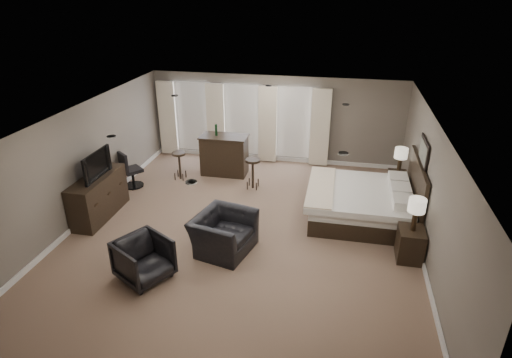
% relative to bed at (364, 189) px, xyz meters
% --- Properties ---
extents(room, '(7.60, 8.60, 2.64)m').
position_rel_bed_xyz_m(room, '(-2.58, -1.09, 0.55)').
color(room, '#7B614E').
rests_on(room, ground).
extents(window_bay, '(5.25, 0.20, 2.30)m').
position_rel_bed_xyz_m(window_bay, '(-3.58, 3.02, 0.45)').
color(window_bay, silver).
rests_on(window_bay, room).
extents(bed, '(2.35, 2.24, 1.49)m').
position_rel_bed_xyz_m(bed, '(0.00, 0.00, 0.00)').
color(bed, silver).
rests_on(bed, ground).
extents(nightstand_near, '(0.49, 0.60, 0.66)m').
position_rel_bed_xyz_m(nightstand_near, '(0.89, -1.45, -0.42)').
color(nightstand_near, black).
rests_on(nightstand_near, ground).
extents(nightstand_far, '(0.46, 0.56, 0.61)m').
position_rel_bed_xyz_m(nightstand_far, '(0.89, 1.45, -0.44)').
color(nightstand_far, black).
rests_on(nightstand_far, ground).
extents(lamp_near, '(0.33, 0.33, 0.68)m').
position_rel_bed_xyz_m(lamp_near, '(0.89, -1.45, 0.25)').
color(lamp_near, beige).
rests_on(lamp_near, nightstand_near).
extents(lamp_far, '(0.32, 0.32, 0.67)m').
position_rel_bed_xyz_m(lamp_far, '(0.89, 1.45, 0.20)').
color(lamp_far, beige).
rests_on(lamp_far, nightstand_far).
extents(wall_art, '(0.04, 0.96, 0.56)m').
position_rel_bed_xyz_m(wall_art, '(1.12, 0.00, 1.00)').
color(wall_art, slate).
rests_on(wall_art, room).
extents(dresser, '(0.56, 1.74, 1.01)m').
position_rel_bed_xyz_m(dresser, '(-6.03, -1.12, -0.24)').
color(dresser, black).
rests_on(dresser, ground).
extents(tv, '(0.62, 1.07, 0.14)m').
position_rel_bed_xyz_m(tv, '(-6.03, -1.12, 0.33)').
color(tv, black).
rests_on(tv, dresser).
extents(armchair_near, '(1.06, 1.37, 1.06)m').
position_rel_bed_xyz_m(armchair_near, '(-2.81, -1.90, -0.22)').
color(armchair_near, black).
rests_on(armchair_near, ground).
extents(armchair_far, '(1.14, 1.16, 0.89)m').
position_rel_bed_xyz_m(armchair_far, '(-3.99, -3.09, -0.30)').
color(armchair_far, black).
rests_on(armchair_far, ground).
extents(bar_counter, '(1.32, 0.69, 1.15)m').
position_rel_bed_xyz_m(bar_counter, '(-3.81, 1.83, -0.17)').
color(bar_counter, black).
rests_on(bar_counter, ground).
extents(bar_stool_left, '(0.46, 0.46, 0.79)m').
position_rel_bed_xyz_m(bar_stool_left, '(-4.94, 1.23, -0.35)').
color(bar_stool_left, black).
rests_on(bar_stool_left, ground).
extents(bar_stool_right, '(0.52, 0.52, 0.83)m').
position_rel_bed_xyz_m(bar_stool_right, '(-2.83, 1.07, -0.33)').
color(bar_stool_right, black).
rests_on(bar_stool_right, ground).
extents(desk_chair, '(0.73, 0.73, 1.02)m').
position_rel_bed_xyz_m(desk_chair, '(-6.00, 0.51, -0.24)').
color(desk_chair, black).
rests_on(desk_chair, ground).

